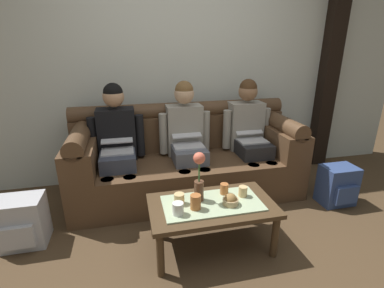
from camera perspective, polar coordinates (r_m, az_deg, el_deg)
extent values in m
plane|color=#4C3823|center=(2.36, 5.35, -22.66)|extent=(14.00, 14.00, 0.00)
cube|color=silver|center=(3.40, -3.21, 17.32)|extent=(6.00, 0.12, 2.90)
cube|color=black|center=(4.11, 26.17, 15.83)|extent=(0.20, 0.20, 2.90)
cube|color=#513823|center=(3.13, -0.85, -6.46)|extent=(2.40, 0.88, 0.42)
cube|color=#513823|center=(3.28, -2.11, 2.49)|extent=(2.40, 0.22, 0.40)
cylinder|color=#513823|center=(3.21, -2.17, 6.83)|extent=(2.40, 0.18, 0.18)
cube|color=#513823|center=(2.97, -21.29, -1.97)|extent=(0.28, 0.88, 0.28)
cylinder|color=#513823|center=(2.91, -21.73, 1.43)|extent=(0.18, 0.88, 0.18)
cube|color=#513823|center=(3.36, 17.03, 0.99)|extent=(0.28, 0.88, 0.28)
cylinder|color=#513823|center=(3.31, 17.35, 4.03)|extent=(0.18, 0.88, 0.18)
cube|color=#383D4C|center=(2.90, -14.65, -3.10)|extent=(0.34, 0.40, 0.15)
cylinder|color=#383D4C|center=(2.80, -16.29, -10.67)|extent=(0.12, 0.12, 0.42)
cylinder|color=#383D4C|center=(2.79, -12.13, -10.39)|extent=(0.12, 0.12, 0.42)
cube|color=black|center=(3.06, -14.90, 1.97)|extent=(0.38, 0.22, 0.54)
cylinder|color=black|center=(3.05, -19.28, 1.04)|extent=(0.09, 0.09, 0.44)
cylinder|color=black|center=(3.03, -10.44, 1.72)|extent=(0.09, 0.09, 0.44)
sphere|color=tan|center=(2.95, -15.57, 9.18)|extent=(0.21, 0.21, 0.21)
sphere|color=black|center=(2.94, -15.64, 9.94)|extent=(0.19, 0.19, 0.19)
cube|color=silver|center=(2.89, -14.78, -1.43)|extent=(0.31, 0.22, 0.02)
cube|color=silver|center=(2.99, -14.91, 1.45)|extent=(0.31, 0.20, 0.09)
cube|color=black|center=(2.98, -14.91, 1.33)|extent=(0.27, 0.18, 0.07)
cube|color=#595B66|center=(2.96, -0.63, -1.99)|extent=(0.34, 0.40, 0.15)
cylinder|color=#595B66|center=(2.83, -1.46, -9.43)|extent=(0.12, 0.12, 0.42)
cylinder|color=#595B66|center=(2.87, 2.50, -8.98)|extent=(0.12, 0.12, 0.42)
cube|color=gray|center=(3.12, -1.60, 2.93)|extent=(0.38, 0.22, 0.54)
cylinder|color=gray|center=(3.05, -5.78, 2.06)|extent=(0.09, 0.09, 0.44)
cylinder|color=gray|center=(3.14, 2.77, 2.65)|extent=(0.09, 0.09, 0.44)
sphere|color=tan|center=(3.01, -1.59, 10.06)|extent=(0.21, 0.21, 0.21)
sphere|color=brown|center=(3.00, -1.60, 10.81)|extent=(0.19, 0.19, 0.19)
cube|color=silver|center=(2.95, -0.72, -0.35)|extent=(0.31, 0.22, 0.02)
cube|color=silver|center=(3.04, -1.30, 2.45)|extent=(0.31, 0.20, 0.08)
cube|color=black|center=(3.04, -1.27, 2.34)|extent=(0.27, 0.18, 0.06)
cube|color=#232326|center=(3.18, 12.12, -0.87)|extent=(0.34, 0.40, 0.15)
cylinder|color=#232326|center=(3.04, 12.06, -7.74)|extent=(0.12, 0.12, 0.42)
cylinder|color=#232326|center=(3.12, 15.42, -7.25)|extent=(0.12, 0.12, 0.42)
cube|color=gray|center=(3.33, 10.64, 3.68)|extent=(0.38, 0.22, 0.54)
cylinder|color=gray|center=(3.21, 7.04, 2.93)|extent=(0.09, 0.09, 0.44)
cylinder|color=gray|center=(3.40, 14.53, 3.37)|extent=(0.09, 0.09, 0.44)
sphere|color=#936B4C|center=(3.23, 11.22, 10.35)|extent=(0.21, 0.21, 0.21)
sphere|color=#472D19|center=(3.22, 11.27, 11.05)|extent=(0.19, 0.19, 0.19)
cube|color=silver|center=(3.17, 12.07, 0.66)|extent=(0.31, 0.22, 0.02)
cube|color=silver|center=(3.28, 11.06, 3.21)|extent=(0.31, 0.19, 0.11)
cube|color=black|center=(3.27, 11.12, 3.09)|extent=(0.27, 0.17, 0.09)
cube|color=#47331E|center=(2.28, 4.05, -12.32)|extent=(0.99, 0.55, 0.04)
cube|color=#B2C69E|center=(2.27, 4.06, -11.80)|extent=(0.77, 0.39, 0.01)
cylinder|color=#47331E|center=(2.15, -6.39, -21.32)|extent=(0.06, 0.06, 0.36)
cylinder|color=#47331E|center=(2.38, 16.38, -17.46)|extent=(0.06, 0.06, 0.36)
cylinder|color=#47331E|center=(2.51, -7.70, -14.62)|extent=(0.06, 0.06, 0.36)
cylinder|color=#47331E|center=(2.71, 11.71, -12.06)|extent=(0.06, 0.06, 0.36)
cylinder|color=brown|center=(2.25, 1.40, -9.41)|extent=(0.08, 0.08, 0.17)
cylinder|color=#3D7538|center=(2.18, 1.44, -5.64)|extent=(0.01, 0.01, 0.16)
sphere|color=#E0664C|center=(2.13, 1.47, -2.87)|extent=(0.09, 0.09, 0.09)
cylinder|color=tan|center=(2.25, 7.76, -11.42)|extent=(0.12, 0.12, 0.05)
sphere|color=olive|center=(2.24, 7.78, -11.06)|extent=(0.10, 0.10, 0.10)
cylinder|color=#B26633|center=(2.16, 0.73, -11.59)|extent=(0.08, 0.08, 0.11)
cylinder|color=#DBB77A|center=(2.36, 10.21, -9.37)|extent=(0.07, 0.07, 0.08)
cylinder|color=#B26633|center=(2.37, 6.51, -8.96)|extent=(0.07, 0.07, 0.09)
cylinder|color=#DBB77A|center=(2.23, -2.58, -10.96)|extent=(0.08, 0.08, 0.08)
cylinder|color=white|center=(2.10, -2.84, -12.87)|extent=(0.08, 0.08, 0.09)
cube|color=#33477A|center=(3.31, 27.21, -7.35)|extent=(0.34, 0.24, 0.41)
cube|color=#33477A|center=(3.24, 28.66, -9.03)|extent=(0.24, 0.05, 0.18)
cube|color=#B7B7BC|center=(2.77, -30.95, -13.23)|extent=(0.35, 0.27, 0.42)
cube|color=#B7B7BC|center=(2.67, -31.75, -15.74)|extent=(0.25, 0.05, 0.19)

